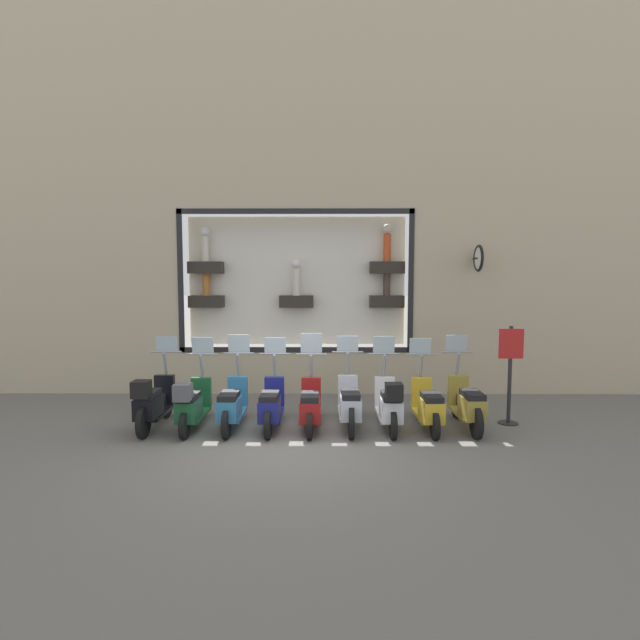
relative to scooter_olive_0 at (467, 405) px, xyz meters
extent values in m
plane|color=#66635E|center=(-0.73, 3.22, -0.45)|extent=(120.00, 120.00, 0.00)
cube|color=tan|center=(2.87, 3.22, 0.05)|extent=(0.40, 5.40, 0.98)
cube|color=tan|center=(2.87, 3.22, 6.66)|extent=(0.40, 5.40, 5.68)
cube|color=black|center=(2.66, 3.22, 3.77)|extent=(0.04, 5.40, 0.12)
cube|color=black|center=(2.66, 3.22, 0.60)|extent=(0.04, 5.40, 0.12)
cube|color=black|center=(2.66, 0.58, 2.18)|extent=(0.04, 0.12, 3.29)
cube|color=black|center=(2.66, 5.86, 2.18)|extent=(0.04, 0.12, 3.29)
cube|color=white|center=(3.22, 3.22, 2.18)|extent=(0.04, 5.16, 3.05)
cube|color=#28231E|center=(3.00, 1.09, 2.50)|extent=(0.36, 0.80, 0.28)
cylinder|color=#CC4C23|center=(3.00, 1.09, 2.96)|extent=(0.18, 0.18, 0.64)
sphere|color=beige|center=(3.00, 1.09, 3.40)|extent=(0.23, 0.23, 0.23)
cube|color=#28231E|center=(3.00, 5.36, 2.50)|extent=(0.36, 0.80, 0.28)
cylinder|color=silver|center=(3.00, 5.36, 2.93)|extent=(0.16, 0.16, 0.59)
sphere|color=white|center=(3.00, 5.36, 3.34)|extent=(0.21, 0.21, 0.21)
cube|color=#28231E|center=(3.00, 1.09, 1.70)|extent=(0.36, 0.80, 0.28)
cylinder|color=#47382D|center=(3.00, 1.09, 2.14)|extent=(0.16, 0.16, 0.59)
sphere|color=beige|center=(3.00, 1.09, 2.54)|extent=(0.21, 0.21, 0.21)
cube|color=#28231E|center=(3.00, 3.22, 1.70)|extent=(0.36, 0.80, 0.28)
cylinder|color=silver|center=(3.00, 3.22, 2.16)|extent=(0.18, 0.18, 0.64)
sphere|color=white|center=(3.00, 3.22, 2.59)|extent=(0.23, 0.23, 0.23)
cube|color=#28231E|center=(3.00, 5.36, 1.70)|extent=(0.36, 0.80, 0.28)
cylinder|color=#B26B2D|center=(3.00, 5.36, 2.15)|extent=(0.17, 0.17, 0.62)
sphere|color=beige|center=(3.00, 5.36, 2.58)|extent=(0.23, 0.23, 0.23)
cylinder|color=black|center=(2.50, -0.85, 2.70)|extent=(0.35, 0.05, 0.05)
torus|color=black|center=(2.32, -0.85, 2.70)|extent=(0.60, 0.06, 0.60)
cylinder|color=white|center=(2.32, -0.85, 2.70)|extent=(0.49, 0.03, 0.49)
cylinder|color=black|center=(0.72, 0.00, -0.17)|extent=(0.55, 0.09, 0.55)
cylinder|color=black|center=(-0.54, 0.00, -0.17)|extent=(0.55, 0.09, 0.55)
cube|color=olive|center=(0.09, 0.00, -0.18)|extent=(1.02, 0.38, 0.06)
cube|color=olive|center=(-0.28, 0.00, 0.03)|extent=(0.61, 0.35, 0.36)
cube|color=black|center=(-0.28, 0.00, 0.26)|extent=(0.58, 0.31, 0.10)
cube|color=olive|center=(0.64, 0.00, 0.13)|extent=(0.12, 0.37, 0.56)
cylinder|color=gray|center=(0.71, 0.00, 0.62)|extent=(0.20, 0.06, 0.45)
cylinder|color=gray|center=(0.78, 0.00, 0.83)|extent=(0.04, 0.61, 0.04)
cube|color=silver|center=(0.82, 0.00, 1.00)|extent=(0.09, 0.42, 0.33)
cylinder|color=black|center=(0.76, 0.71, -0.22)|extent=(0.46, 0.09, 0.46)
cylinder|color=black|center=(-0.57, 0.71, -0.22)|extent=(0.46, 0.09, 0.46)
cube|color=gold|center=(0.09, 0.71, -0.23)|extent=(1.02, 0.38, 0.06)
cube|color=gold|center=(-0.28, 0.71, -0.02)|extent=(0.61, 0.35, 0.36)
cube|color=black|center=(-0.28, 0.71, 0.21)|extent=(0.58, 0.31, 0.10)
cube|color=gold|center=(0.64, 0.71, 0.08)|extent=(0.12, 0.37, 0.56)
cylinder|color=gray|center=(0.71, 0.71, 0.58)|extent=(0.20, 0.06, 0.45)
cylinder|color=gray|center=(0.78, 0.71, 0.79)|extent=(0.04, 0.61, 0.04)
cube|color=silver|center=(0.82, 0.71, 0.95)|extent=(0.08, 0.42, 0.31)
cylinder|color=black|center=(0.75, 1.41, -0.21)|extent=(0.48, 0.09, 0.48)
cylinder|color=black|center=(-0.57, 1.41, -0.21)|extent=(0.48, 0.09, 0.48)
cube|color=silver|center=(0.09, 1.41, -0.22)|extent=(1.02, 0.39, 0.06)
cube|color=silver|center=(-0.28, 1.41, -0.01)|extent=(0.61, 0.35, 0.36)
cube|color=black|center=(-0.28, 1.41, 0.22)|extent=(0.58, 0.31, 0.10)
cube|color=silver|center=(0.64, 1.41, 0.09)|extent=(0.12, 0.37, 0.56)
cylinder|color=gray|center=(0.71, 1.41, 0.59)|extent=(0.20, 0.06, 0.45)
cylinder|color=gray|center=(0.78, 1.41, 0.80)|extent=(0.04, 0.60, 0.04)
cube|color=silver|center=(0.82, 1.41, 0.97)|extent=(0.09, 0.42, 0.34)
cube|color=black|center=(-0.61, 1.41, 0.38)|extent=(0.28, 0.28, 0.28)
cylinder|color=black|center=(0.72, 2.12, -0.17)|extent=(0.55, 0.09, 0.55)
cylinder|color=black|center=(-0.54, 2.12, -0.17)|extent=(0.55, 0.09, 0.55)
cube|color=#B7BCC6|center=(0.09, 2.12, -0.18)|extent=(1.02, 0.38, 0.06)
cube|color=#B7BCC6|center=(-0.28, 2.12, 0.03)|extent=(0.61, 0.35, 0.36)
cube|color=black|center=(-0.28, 2.12, 0.26)|extent=(0.58, 0.31, 0.10)
cube|color=#B7BCC6|center=(0.64, 2.12, 0.13)|extent=(0.12, 0.37, 0.56)
cylinder|color=gray|center=(0.71, 2.12, 0.62)|extent=(0.20, 0.06, 0.45)
cylinder|color=gray|center=(0.78, 2.12, 0.84)|extent=(0.04, 0.60, 0.04)
cube|color=silver|center=(0.82, 2.12, 0.99)|extent=(0.08, 0.42, 0.31)
cylinder|color=black|center=(0.76, 2.82, -0.21)|extent=(0.46, 0.09, 0.46)
cylinder|color=black|center=(-0.57, 2.82, -0.21)|extent=(0.46, 0.09, 0.46)
cube|color=maroon|center=(0.09, 2.82, -0.23)|extent=(1.02, 0.39, 0.06)
cube|color=maroon|center=(-0.28, 2.82, -0.02)|extent=(0.61, 0.35, 0.36)
cube|color=black|center=(-0.28, 2.82, 0.21)|extent=(0.58, 0.31, 0.10)
cube|color=maroon|center=(0.64, 2.82, 0.08)|extent=(0.12, 0.37, 0.56)
cylinder|color=gray|center=(0.71, 2.82, 0.58)|extent=(0.20, 0.06, 0.45)
cylinder|color=gray|center=(0.78, 2.82, 0.79)|extent=(0.04, 0.60, 0.04)
cube|color=silver|center=(0.82, 2.82, 1.00)|extent=(0.10, 0.42, 0.41)
cylinder|color=black|center=(0.75, 3.53, -0.20)|extent=(0.48, 0.09, 0.48)
cylinder|color=black|center=(-0.56, 3.53, -0.20)|extent=(0.48, 0.09, 0.48)
cube|color=navy|center=(0.09, 3.53, -0.22)|extent=(1.02, 0.39, 0.06)
cube|color=navy|center=(-0.28, 3.53, -0.01)|extent=(0.61, 0.35, 0.36)
cube|color=black|center=(-0.28, 3.53, 0.22)|extent=(0.58, 0.31, 0.10)
cube|color=navy|center=(0.64, 3.53, 0.09)|extent=(0.12, 0.37, 0.56)
cylinder|color=gray|center=(0.71, 3.53, 0.59)|extent=(0.20, 0.06, 0.45)
cylinder|color=gray|center=(0.78, 3.53, 0.80)|extent=(0.04, 0.60, 0.04)
cube|color=silver|center=(0.82, 3.53, 0.96)|extent=(0.08, 0.42, 0.32)
cylinder|color=black|center=(0.74, 4.23, -0.20)|extent=(0.50, 0.09, 0.50)
cylinder|color=black|center=(-0.56, 4.23, -0.20)|extent=(0.50, 0.09, 0.50)
cube|color=teal|center=(0.09, 4.23, -0.21)|extent=(1.02, 0.38, 0.06)
cube|color=teal|center=(-0.28, 4.23, 0.00)|extent=(0.61, 0.35, 0.36)
cube|color=black|center=(-0.28, 4.23, 0.23)|extent=(0.58, 0.31, 0.10)
cube|color=teal|center=(0.64, 4.23, 0.10)|extent=(0.12, 0.37, 0.56)
cylinder|color=gray|center=(0.71, 4.23, 0.60)|extent=(0.20, 0.06, 0.45)
cylinder|color=gray|center=(0.78, 4.23, 0.81)|extent=(0.04, 0.60, 0.04)
cube|color=silver|center=(0.82, 4.23, 0.99)|extent=(0.09, 0.42, 0.36)
cylinder|color=black|center=(0.76, 4.94, -0.22)|extent=(0.46, 0.09, 0.46)
cylinder|color=black|center=(-0.57, 4.94, -0.22)|extent=(0.46, 0.09, 0.46)
cube|color=#19512D|center=(0.09, 4.94, -0.23)|extent=(1.02, 0.38, 0.06)
cube|color=#19512D|center=(-0.28, 4.94, -0.02)|extent=(0.61, 0.35, 0.36)
cube|color=black|center=(-0.28, 4.94, 0.21)|extent=(0.58, 0.31, 0.10)
cube|color=#19512D|center=(0.64, 4.94, 0.08)|extent=(0.12, 0.37, 0.56)
cylinder|color=gray|center=(0.71, 4.94, 0.58)|extent=(0.20, 0.06, 0.45)
cylinder|color=gray|center=(0.78, 4.94, 0.79)|extent=(0.04, 0.61, 0.04)
cube|color=silver|center=(0.82, 4.94, 0.96)|extent=(0.09, 0.42, 0.33)
cube|color=#4C4C51|center=(-0.62, 4.94, 0.37)|extent=(0.28, 0.28, 0.28)
cylinder|color=black|center=(0.72, 5.65, -0.17)|extent=(0.56, 0.09, 0.56)
cylinder|color=black|center=(-0.53, 5.65, -0.17)|extent=(0.56, 0.09, 0.56)
cube|color=black|center=(0.09, 5.65, -0.18)|extent=(1.02, 0.38, 0.06)
cube|color=black|center=(-0.28, 5.65, 0.03)|extent=(0.61, 0.35, 0.36)
cube|color=black|center=(-0.28, 5.65, 0.26)|extent=(0.58, 0.31, 0.10)
cube|color=black|center=(0.64, 5.65, 0.13)|extent=(0.12, 0.37, 0.56)
cylinder|color=gray|center=(0.71, 5.65, 0.62)|extent=(0.20, 0.06, 0.45)
cylinder|color=gray|center=(0.78, 5.65, 0.84)|extent=(0.04, 0.61, 0.04)
cube|color=silver|center=(0.82, 5.65, 0.99)|extent=(0.08, 0.42, 0.31)
cube|color=black|center=(-0.59, 5.65, 0.42)|extent=(0.28, 0.28, 0.28)
cylinder|color=#232326|center=(0.34, -0.87, -0.43)|extent=(0.36, 0.36, 0.02)
cylinder|color=#232326|center=(0.34, -0.87, 0.47)|extent=(0.07, 0.07, 1.83)
cube|color=red|center=(0.32, -0.87, 1.06)|extent=(0.03, 0.45, 0.55)
camera|label=1|loc=(-8.79, 2.60, 2.31)|focal=28.00mm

